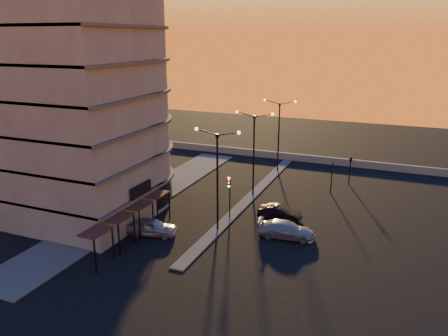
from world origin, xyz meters
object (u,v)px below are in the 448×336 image
at_px(streetlamp_mid, 254,147).
at_px(car_hatchback, 152,227).
at_px(traffic_light_main, 229,191).
at_px(car_sedan, 280,213).
at_px(car_wagon, 286,230).

xyz_separation_m(streetlamp_mid, car_hatchback, (-5.06, -13.25, -4.82)).
height_order(traffic_light_main, car_hatchback, traffic_light_main).
bearing_deg(traffic_light_main, car_sedan, 19.33).
xyz_separation_m(traffic_light_main, car_sedan, (4.65, 1.63, -2.19)).
relative_size(traffic_light_main, car_hatchback, 0.94).
bearing_deg(car_sedan, streetlamp_mid, 41.40).
bearing_deg(streetlamp_mid, traffic_light_main, -90.00).
bearing_deg(streetlamp_mid, car_hatchback, -110.89).
bearing_deg(car_sedan, traffic_light_main, 110.50).
height_order(streetlamp_mid, car_wagon, streetlamp_mid).
relative_size(streetlamp_mid, traffic_light_main, 2.24).
height_order(traffic_light_main, car_wagon, traffic_light_main).
bearing_deg(car_hatchback, traffic_light_main, -52.06).
relative_size(traffic_light_main, car_wagon, 0.84).
distance_m(car_hatchback, car_wagon, 12.06).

